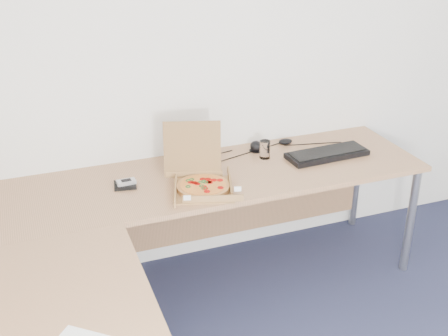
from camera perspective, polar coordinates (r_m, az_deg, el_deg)
name	(u,v)px	position (r m, az deg, el deg)	size (l,w,h in m)	color
desk	(174,227)	(2.79, -5.00, -5.90)	(2.50, 2.20, 0.73)	#AB7950
pizza_box	(202,182)	(3.05, -2.20, -1.44)	(0.31, 0.36, 0.32)	#A07241
drinking_glass	(265,149)	(3.42, 4.08, 1.85)	(0.06, 0.06, 0.11)	white
keyboard	(327,154)	(3.50, 10.19, 1.37)	(0.50, 0.18, 0.03)	black
mouse	(285,141)	(3.64, 6.11, 2.63)	(0.09, 0.06, 0.03)	black
wallet	(125,185)	(3.13, -9.78, -1.67)	(0.12, 0.10, 0.02)	black
phone	(126,182)	(3.12, -9.68, -1.38)	(0.10, 0.05, 0.02)	#B2B5BA
dome_speaker	(256,146)	(3.52, 3.19, 2.23)	(0.08, 0.08, 0.07)	black
cable_bundle	(251,152)	(3.51, 2.66, 1.60)	(0.56, 0.04, 0.01)	black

